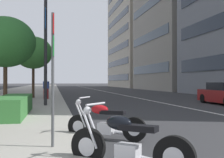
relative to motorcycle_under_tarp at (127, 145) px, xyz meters
name	(u,v)px	position (x,y,z in m)	size (l,w,h in m)	color
sidewalk_right_plaza	(20,94)	(29.98, 5.00, -0.35)	(160.00, 9.06, 0.15)	#A39E93
lane_centre_stripe	(108,92)	(34.98, -6.13, -0.42)	(110.00, 0.16, 0.01)	silver
motorcycle_under_tarp	(127,145)	(0.00, 0.00, 0.00)	(1.51, 1.79, 1.11)	black
motorcycle_second_in_row	(105,124)	(2.62, -0.09, -0.02)	(1.21, 1.88, 1.08)	black
parking_sign_by_curb	(53,63)	(1.38, 1.21, 1.45)	(0.32, 0.06, 2.75)	#47494C
street_lamp_with_banners	(53,21)	(11.97, 1.26, 4.47)	(1.26, 2.68, 7.76)	#232326
clipped_hedge_bed	(13,106)	(7.39, 2.77, 0.10)	(5.07, 1.10, 0.75)	#337033
street_tree_far_plaza	(5,42)	(12.03, 3.81, 3.22)	(3.27, 3.27, 4.89)	#473323
street_tree_mid_sidewalk	(33,53)	(19.93, 2.87, 3.42)	(3.13, 3.13, 5.04)	#473323
pedestrian_on_plaza	(46,89)	(17.87, 1.78, 0.50)	(0.38, 0.46, 1.54)	maroon
office_tower_near_left	(150,29)	(68.13, -23.73, 14.87)	(26.05, 18.08, 30.59)	beige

